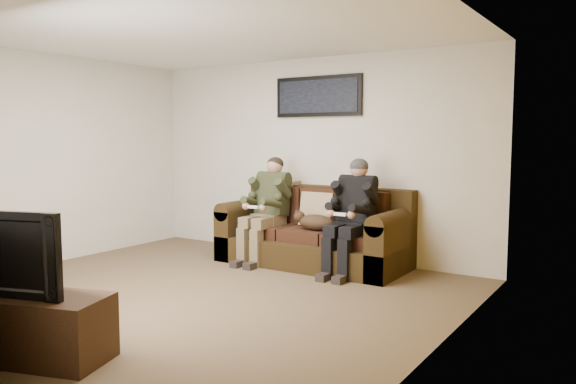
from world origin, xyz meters
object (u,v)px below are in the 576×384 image
Objects in this scene: sofa at (316,235)px; tv_stand at (10,325)px; television at (6,251)px; framed_poster at (318,96)px; person_right at (352,209)px; person_left at (267,203)px; cat at (315,222)px.

sofa is 1.57× the size of tv_stand.
sofa is 2.21× the size of television.
person_right is at bearing -35.87° from framed_poster.
person_right reaches higher than tv_stand.
person_left is (-0.60, -0.19, 0.39)m from sofa.
framed_poster is at bearing 117.66° from cat.
sofa is 0.74m from person_right.
television is at bearing -85.76° from person_left.
framed_poster is at bearing 70.31° from tv_stand.
person_left is at bearing 177.91° from cat.
cat reaches higher than tv_stand.
television is at bearing -97.19° from cat.
person_right is at bearing -17.99° from sofa.
tv_stand is (-0.93, -3.59, -0.52)m from person_right.
person_right is 2.02× the size of cat.
sofa is 1.86× the size of framed_poster.
tv_stand is (-0.33, -3.78, -0.13)m from sofa.
sofa is at bearing 67.11° from tv_stand.
person_right is 0.90× the size of tv_stand.
tv_stand is at bearing -104.55° from person_right.
sofa is 1.75× the size of person_right.
person_left reaches higher than cat.
framed_poster is (0.40, 0.58, 1.35)m from person_left.
framed_poster is 4.57m from tv_stand.
sofa is at bearing 67.11° from television.
framed_poster is 0.84× the size of tv_stand.
cat is at bearing 64.95° from television.
person_left is 1.26× the size of television.
framed_poster reaches higher than tv_stand.
tv_stand is 1.41× the size of television.
person_right is (1.20, 0.00, 0.00)m from person_left.
framed_poster is 4.38m from television.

